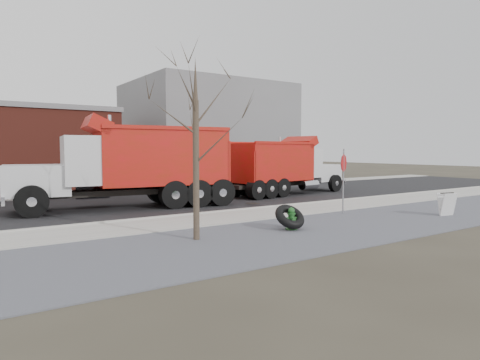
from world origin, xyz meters
TOP-DOWN VIEW (x-y plane):
  - ground at (0.00, 0.00)m, footprint 120.00×120.00m
  - gravel_verge at (0.00, -3.50)m, footprint 60.00×5.00m
  - sidewalk at (0.00, 0.25)m, footprint 60.00×2.50m
  - curb at (0.00, 1.55)m, footprint 60.00×0.15m
  - road at (0.00, 6.30)m, footprint 60.00×9.40m
  - far_sidewalk at (0.00, 12.00)m, footprint 60.00×2.00m
  - building_grey at (9.00, 18.00)m, footprint 12.00×10.00m
  - bare_tree at (-3.20, -2.60)m, footprint 3.20×3.20m
  - fire_hydrant at (0.09, -2.95)m, footprint 0.43×0.42m
  - truck_tire at (0.04, -2.92)m, footprint 1.04×0.99m
  - stop_sign at (4.13, -1.47)m, footprint 0.67×0.32m
  - sandwich_board at (7.03, -4.17)m, footprint 0.73×0.56m
  - dump_truck_red_a at (7.05, 5.70)m, footprint 8.39×3.24m
  - dump_truck_red_b at (-2.22, 5.08)m, footprint 9.72×3.93m

SIDE VIEW (x-z plane):
  - ground at x=0.00m, z-range 0.00..0.00m
  - road at x=0.00m, z-range 0.00..0.02m
  - gravel_verge at x=0.00m, z-range 0.00..0.03m
  - sidewalk at x=0.00m, z-range 0.00..0.06m
  - far_sidewalk at x=0.00m, z-range 0.00..0.06m
  - curb at x=0.00m, z-range 0.00..0.11m
  - fire_hydrant at x=0.09m, z-range -0.03..0.72m
  - truck_tire at x=0.04m, z-range 0.02..0.86m
  - sandwich_board at x=7.03m, z-range 0.03..0.94m
  - dump_truck_red_a at x=7.05m, z-range 0.03..3.39m
  - stop_sign at x=4.13m, z-range 0.49..3.13m
  - dump_truck_red_b at x=-2.22m, z-range 0.03..4.03m
  - bare_tree at x=-3.20m, z-range 0.70..5.90m
  - building_grey at x=9.00m, z-range 0.00..8.00m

